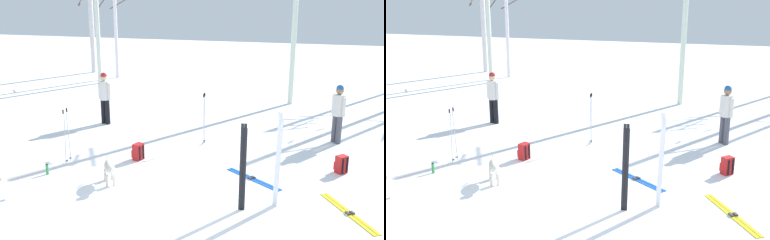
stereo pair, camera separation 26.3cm
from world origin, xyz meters
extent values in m
plane|color=white|center=(0.00, 0.00, 0.00)|extent=(60.00, 60.00, 0.00)
cylinder|color=#4C4C56|center=(3.14, 5.01, 0.41)|extent=(0.16, 0.16, 0.82)
cylinder|color=#4C4C56|center=(3.26, 4.87, 0.41)|extent=(0.16, 0.16, 0.82)
cylinder|color=silver|center=(3.20, 4.94, 1.13)|extent=(0.34, 0.34, 0.62)
sphere|color=#997051|center=(3.20, 4.94, 1.55)|extent=(0.22, 0.22, 0.22)
sphere|color=#265999|center=(3.20, 4.94, 1.61)|extent=(0.21, 0.21, 0.21)
cylinder|color=silver|center=(3.06, 5.10, 1.11)|extent=(0.10, 0.10, 0.56)
cylinder|color=silver|center=(3.34, 4.78, 1.11)|extent=(0.10, 0.10, 0.56)
cylinder|color=black|center=(-4.04, 4.91, 0.41)|extent=(0.16, 0.16, 0.82)
cylinder|color=black|center=(-4.21, 4.97, 0.41)|extent=(0.16, 0.16, 0.82)
cylinder|color=silver|center=(-4.13, 4.94, 1.13)|extent=(0.34, 0.34, 0.62)
sphere|color=beige|center=(-4.13, 4.94, 1.55)|extent=(0.22, 0.22, 0.22)
sphere|color=#B22626|center=(-4.13, 4.94, 1.61)|extent=(0.21, 0.21, 0.21)
cylinder|color=silver|center=(-3.93, 4.88, 1.11)|extent=(0.10, 0.10, 0.56)
cylinder|color=silver|center=(-4.33, 5.01, 1.11)|extent=(0.10, 0.10, 0.56)
ellipsoid|color=beige|center=(-1.88, 0.47, 0.41)|extent=(0.50, 0.63, 0.26)
sphere|color=beige|center=(-1.71, 0.18, 0.48)|extent=(0.18, 0.18, 0.18)
ellipsoid|color=beige|center=(-1.67, 0.13, 0.46)|extent=(0.10, 0.12, 0.06)
cylinder|color=beige|center=(-2.06, 0.77, 0.49)|extent=(0.13, 0.18, 0.17)
cylinder|color=beige|center=(-1.71, 0.34, 0.14)|extent=(0.07, 0.07, 0.28)
cylinder|color=beige|center=(-1.85, 0.26, 0.14)|extent=(0.07, 0.07, 0.28)
cylinder|color=beige|center=(-1.92, 0.68, 0.14)|extent=(0.07, 0.07, 0.28)
cylinder|color=beige|center=(-2.05, 0.60, 0.14)|extent=(0.07, 0.07, 0.28)
cube|color=white|center=(-3.62, -0.96, 0.92)|extent=(0.04, 0.19, 1.84)
cube|color=white|center=(-3.61, -1.02, 0.92)|extent=(0.04, 0.19, 1.84)
cube|color=black|center=(1.32, -0.05, 0.87)|extent=(0.08, 0.02, 1.74)
cube|color=black|center=(1.32, -0.05, 1.78)|extent=(0.06, 0.02, 0.10)
cube|color=black|center=(1.26, -0.06, 0.87)|extent=(0.08, 0.02, 1.74)
cube|color=black|center=(1.26, -0.06, 1.78)|extent=(0.06, 0.02, 0.10)
cube|color=white|center=(1.97, 0.27, 0.96)|extent=(0.11, 0.10, 1.93)
cube|color=white|center=(1.97, 0.27, 1.97)|extent=(0.06, 0.05, 0.10)
cube|color=white|center=(1.92, 0.31, 0.96)|extent=(0.11, 0.10, 1.93)
cube|color=white|center=(1.92, 0.31, 1.97)|extent=(0.06, 0.05, 0.10)
cube|color=blue|center=(1.32, 1.61, 0.01)|extent=(1.39, 1.07, 0.02)
cube|color=#333338|center=(1.28, 1.64, 0.03)|extent=(0.13, 0.12, 0.03)
cube|color=blue|center=(1.26, 1.53, 0.01)|extent=(1.39, 1.07, 0.02)
cube|color=#333338|center=(1.22, 1.56, 0.03)|extent=(0.13, 0.12, 0.03)
cube|color=yellow|center=(3.34, 0.35, 0.01)|extent=(1.04, 1.64, 0.02)
cube|color=#333338|center=(3.37, 0.31, 0.03)|extent=(0.12, 0.14, 0.03)
cube|color=yellow|center=(3.43, 0.40, 0.01)|extent=(1.04, 1.64, 0.02)
cube|color=#333338|center=(3.45, 0.36, 0.03)|extent=(0.12, 0.14, 0.03)
cylinder|color=#B2B2BC|center=(-0.48, 3.85, 0.70)|extent=(0.02, 0.10, 1.39)
cylinder|color=black|center=(-0.48, 3.85, 1.44)|extent=(0.04, 0.04, 0.10)
cylinder|color=black|center=(-0.48, 3.85, 0.07)|extent=(0.07, 0.07, 0.01)
cylinder|color=#B2B2BC|center=(-0.48, 3.73, 0.70)|extent=(0.02, 0.10, 1.39)
cylinder|color=black|center=(-0.48, 3.73, 1.44)|extent=(0.04, 0.04, 0.10)
cylinder|color=black|center=(-0.48, 3.73, 0.07)|extent=(0.07, 0.07, 0.01)
cylinder|color=#B2B2BC|center=(-3.50, 1.52, 0.66)|extent=(0.02, 0.10, 1.32)
cylinder|color=black|center=(-3.50, 1.52, 1.37)|extent=(0.04, 0.04, 0.10)
cylinder|color=black|center=(-3.50, 1.52, 0.07)|extent=(0.07, 0.07, 0.01)
cylinder|color=#B2B2BC|center=(-3.50, 1.35, 0.66)|extent=(0.02, 0.10, 1.32)
cylinder|color=black|center=(-3.50, 1.35, 1.37)|extent=(0.04, 0.04, 0.10)
cylinder|color=black|center=(-3.50, 1.35, 0.07)|extent=(0.07, 0.07, 0.01)
cube|color=red|center=(-1.81, 2.07, 0.22)|extent=(0.27, 0.31, 0.44)
cube|color=red|center=(-1.93, 2.11, 0.15)|extent=(0.12, 0.20, 0.20)
cube|color=black|center=(-1.68, 2.10, 0.22)|extent=(0.03, 0.04, 0.37)
cube|color=black|center=(-1.72, 1.96, 0.22)|extent=(0.03, 0.04, 0.37)
cube|color=red|center=(3.29, 2.56, 0.22)|extent=(0.33, 0.33, 0.44)
cube|color=red|center=(3.20, 2.65, 0.15)|extent=(0.18, 0.18, 0.20)
cube|color=black|center=(3.42, 2.53, 0.22)|extent=(0.04, 0.04, 0.37)
cube|color=black|center=(3.32, 2.43, 0.22)|extent=(0.04, 0.04, 0.37)
cylinder|color=green|center=(-3.56, 0.54, 0.12)|extent=(0.07, 0.07, 0.24)
cylinder|color=black|center=(-3.56, 0.54, 0.26)|extent=(0.05, 0.05, 0.02)
cylinder|color=silver|center=(-9.05, 13.73, 3.65)|extent=(0.25, 0.25, 7.29)
cylinder|color=silver|center=(-7.39, 11.12, 2.71)|extent=(0.20, 0.20, 5.42)
cylinder|color=white|center=(-7.20, 12.67, 2.60)|extent=(0.16, 0.16, 5.20)
cylinder|color=brown|center=(-7.23, 13.10, 3.56)|extent=(0.89, 0.12, 0.51)
cylinder|color=silver|center=(1.55, 9.41, 3.54)|extent=(0.20, 0.20, 7.07)
camera|label=1|loc=(2.67, -8.70, 4.37)|focal=43.91mm
camera|label=2|loc=(2.92, -8.62, 4.37)|focal=43.91mm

